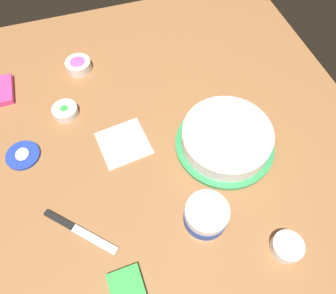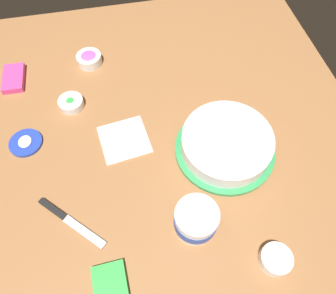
# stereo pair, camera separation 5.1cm
# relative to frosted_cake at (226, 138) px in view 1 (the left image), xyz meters

# --- Properties ---
(ground_plane) EXTENTS (1.54, 1.54, 0.00)m
(ground_plane) POSITION_rel_frosted_cake_xyz_m (-0.04, -0.28, -0.05)
(ground_plane) COLOR #936038
(frosted_cake) EXTENTS (0.31, 0.31, 0.10)m
(frosted_cake) POSITION_rel_frosted_cake_xyz_m (0.00, 0.00, 0.00)
(frosted_cake) COLOR #339351
(frosted_cake) RESTS_ON ground_plane
(frosting_tub) EXTENTS (0.12, 0.12, 0.09)m
(frosting_tub) POSITION_rel_frosted_cake_xyz_m (0.21, -0.15, -0.00)
(frosting_tub) COLOR white
(frosting_tub) RESTS_ON ground_plane
(frosting_tub_lid) EXTENTS (0.10, 0.10, 0.02)m
(frosting_tub_lid) POSITION_rel_frosted_cake_xyz_m (-0.15, -0.62, -0.04)
(frosting_tub_lid) COLOR #233DAD
(frosting_tub_lid) RESTS_ON ground_plane
(spreading_knife) EXTENTS (0.18, 0.18, 0.01)m
(spreading_knife) POSITION_rel_frosted_cake_xyz_m (0.12, -0.50, -0.04)
(spreading_knife) COLOR silver
(spreading_knife) RESTS_ON ground_plane
(sprinkle_bowl_rainbow) EXTENTS (0.09, 0.09, 0.04)m
(sprinkle_bowl_rainbow) POSITION_rel_frosted_cake_xyz_m (-0.48, -0.39, -0.02)
(sprinkle_bowl_rainbow) COLOR white
(sprinkle_bowl_rainbow) RESTS_ON ground_plane
(sprinkle_bowl_pink) EXTENTS (0.08, 0.08, 0.04)m
(sprinkle_bowl_pink) POSITION_rel_frosted_cake_xyz_m (0.35, 0.03, -0.03)
(sprinkle_bowl_pink) COLOR white
(sprinkle_bowl_pink) RESTS_ON ground_plane
(sprinkle_bowl_green) EXTENTS (0.08, 0.08, 0.03)m
(sprinkle_bowl_green) POSITION_rel_frosted_cake_xyz_m (-0.28, -0.47, -0.03)
(sprinkle_bowl_green) COLOR white
(sprinkle_bowl_green) RESTS_ON ground_plane
(candy_box_lower) EXTENTS (0.13, 0.08, 0.02)m
(candy_box_lower) POSITION_rel_frosted_cake_xyz_m (-0.44, -0.67, -0.04)
(candy_box_lower) COLOR #E53D8E
(candy_box_lower) RESTS_ON ground_plane
(paper_napkin) EXTENTS (0.17, 0.17, 0.01)m
(paper_napkin) POSITION_rel_frosted_cake_xyz_m (-0.10, -0.31, -0.04)
(paper_napkin) COLOR white
(paper_napkin) RESTS_ON ground_plane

